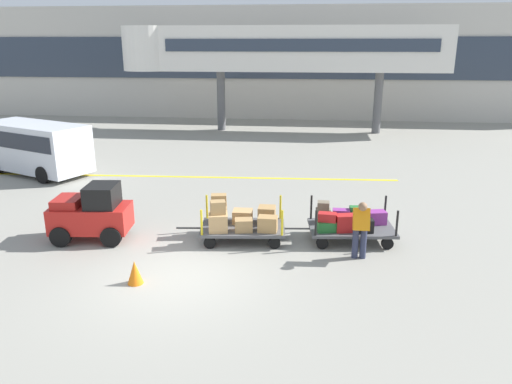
# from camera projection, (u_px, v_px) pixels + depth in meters

# --- Properties ---
(ground_plane) EXTENTS (120.00, 120.00, 0.00)m
(ground_plane) POSITION_uv_depth(u_px,v_px,m) (177.00, 276.00, 11.50)
(ground_plane) COLOR gray
(apron_lead_line) EXTENTS (20.39, 1.20, 0.01)m
(apron_lead_line) POSITION_uv_depth(u_px,v_px,m) (146.00, 176.00, 20.12)
(apron_lead_line) COLOR yellow
(apron_lead_line) RESTS_ON ground_plane
(terminal_building) EXTENTS (46.70, 2.51, 7.72)m
(terminal_building) POSITION_uv_depth(u_px,v_px,m) (271.00, 63.00, 35.06)
(terminal_building) COLOR #BCB7AD
(terminal_building) RESTS_ON ground_plane
(jet_bridge) EXTENTS (19.39, 3.00, 6.22)m
(jet_bridge) POSITION_uv_depth(u_px,v_px,m) (270.00, 49.00, 29.02)
(jet_bridge) COLOR silver
(jet_bridge) RESTS_ON ground_plane
(baggage_tug) EXTENTS (2.20, 1.41, 1.58)m
(baggage_tug) POSITION_uv_depth(u_px,v_px,m) (92.00, 214.00, 13.48)
(baggage_tug) COLOR red
(baggage_tug) RESTS_ON ground_plane
(baggage_cart_lead) EXTENTS (3.06, 1.62, 1.24)m
(baggage_cart_lead) POSITION_uv_depth(u_px,v_px,m) (240.00, 221.00, 13.48)
(baggage_cart_lead) COLOR #4C4C4F
(baggage_cart_lead) RESTS_ON ground_plane
(baggage_cart_middle) EXTENTS (3.06, 1.62, 1.10)m
(baggage_cart_middle) POSITION_uv_depth(u_px,v_px,m) (348.00, 223.00, 13.46)
(baggage_cart_middle) COLOR #4C4C4F
(baggage_cart_middle) RESTS_ON ground_plane
(baggage_handler) EXTENTS (0.40, 0.44, 1.56)m
(baggage_handler) POSITION_uv_depth(u_px,v_px,m) (361.00, 227.00, 12.18)
(baggage_handler) COLOR #2D334C
(baggage_handler) RESTS_ON ground_plane
(shuttle_van) EXTENTS (5.16, 3.64, 2.10)m
(shuttle_van) POSITION_uv_depth(u_px,v_px,m) (35.00, 144.00, 20.20)
(shuttle_van) COLOR silver
(shuttle_van) RESTS_ON ground_plane
(safety_cone_near) EXTENTS (0.36, 0.36, 0.55)m
(safety_cone_near) POSITION_uv_depth(u_px,v_px,m) (135.00, 272.00, 11.10)
(safety_cone_near) COLOR orange
(safety_cone_near) RESTS_ON ground_plane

